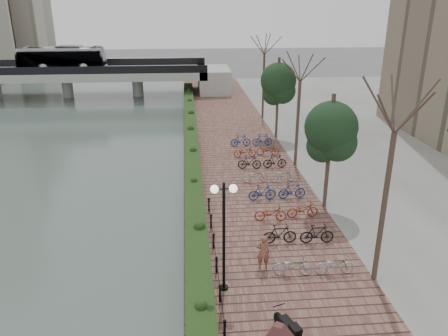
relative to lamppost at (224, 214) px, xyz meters
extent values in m
plane|color=#59595B|center=(-1.61, -1.83, -3.88)|extent=(220.00, 220.00, 0.00)
cube|color=#41524A|center=(-16.61, 23.17, -3.87)|extent=(30.00, 130.00, 0.02)
cube|color=brown|center=(2.39, 15.67, -3.63)|extent=(8.00, 75.00, 0.50)
cube|color=slate|center=(18.39, 15.67, -3.63)|extent=(24.00, 75.00, 0.50)
cube|color=#193312|center=(-1.01, 18.17, -3.08)|extent=(1.10, 56.00, 0.60)
cylinder|color=black|center=(-0.21, -2.83, -3.03)|extent=(0.10, 0.10, 0.70)
cylinder|color=black|center=(-0.21, -0.83, -3.03)|extent=(0.10, 0.10, 0.70)
cylinder|color=black|center=(-0.21, 1.17, -3.03)|extent=(0.10, 0.10, 0.70)
cylinder|color=black|center=(-0.21, 3.17, -3.03)|extent=(0.10, 0.10, 0.70)
cylinder|color=black|center=(-0.21, 5.17, -3.03)|extent=(0.10, 0.10, 0.70)
cylinder|color=black|center=(-0.21, 7.17, -3.03)|extent=(0.10, 0.10, 0.70)
cylinder|color=black|center=(0.00, 0.00, -1.05)|extent=(0.12, 0.12, 4.67)
cylinder|color=black|center=(0.00, 0.00, 1.04)|extent=(0.70, 0.06, 0.06)
sphere|color=white|center=(-0.35, 0.00, 1.04)|extent=(0.32, 0.32, 0.32)
sphere|color=white|center=(0.35, 0.00, 1.04)|extent=(0.32, 0.32, 0.32)
imported|color=brown|center=(1.82, 1.33, -2.58)|extent=(0.61, 0.42, 1.60)
imported|color=#9A9A9E|center=(2.99, 0.63, -2.93)|extent=(0.60, 1.71, 0.90)
imported|color=black|center=(2.99, 3.23, -2.88)|extent=(0.47, 1.66, 1.00)
imported|color=maroon|center=(2.99, 5.83, -2.93)|extent=(0.60, 1.71, 0.90)
imported|color=navy|center=(2.99, 8.43, -2.88)|extent=(0.47, 1.66, 1.00)
imported|color=#9A9A9E|center=(2.99, 11.03, -2.93)|extent=(0.60, 1.71, 0.90)
imported|color=black|center=(2.99, 13.63, -2.88)|extent=(0.47, 1.66, 1.00)
imported|color=maroon|center=(2.99, 16.23, -2.93)|extent=(0.60, 1.72, 0.90)
imported|color=navy|center=(2.99, 18.83, -2.88)|extent=(0.47, 1.66, 1.00)
imported|color=#9A9A9E|center=(4.79, 0.63, -2.93)|extent=(0.60, 1.71, 0.90)
imported|color=black|center=(4.79, 3.23, -2.88)|extent=(0.47, 1.66, 1.00)
imported|color=maroon|center=(4.79, 5.83, -2.93)|extent=(0.60, 1.71, 0.90)
imported|color=navy|center=(4.79, 8.43, -2.88)|extent=(0.47, 1.66, 1.00)
imported|color=#9A9A9E|center=(4.79, 11.03, -2.93)|extent=(0.60, 1.71, 0.90)
imported|color=black|center=(4.79, 13.63, -2.88)|extent=(0.47, 1.66, 1.00)
imported|color=maroon|center=(4.79, 16.23, -2.93)|extent=(0.60, 1.72, 0.90)
imported|color=navy|center=(4.79, 18.83, -2.88)|extent=(0.47, 1.66, 1.00)
cube|color=#B0B0AA|center=(-16.61, 43.17, -0.88)|extent=(36.00, 8.00, 1.00)
cube|color=black|center=(-16.61, 39.27, 0.07)|extent=(36.00, 0.15, 0.90)
cube|color=black|center=(-16.61, 47.07, 0.07)|extent=(36.00, 0.15, 0.90)
cylinder|color=#B0B0AA|center=(-16.61, 43.17, -2.63)|extent=(1.40, 1.40, 2.50)
cylinder|color=#B0B0AA|center=(-7.61, 43.17, -2.63)|extent=(1.40, 1.40, 2.50)
imported|color=silver|center=(-16.84, 43.17, 1.12)|extent=(2.52, 10.77, 3.00)
camera|label=1|loc=(-1.28, -14.86, 7.48)|focal=35.00mm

